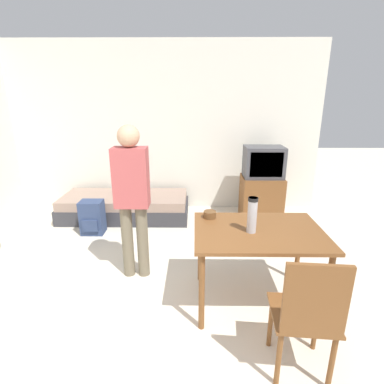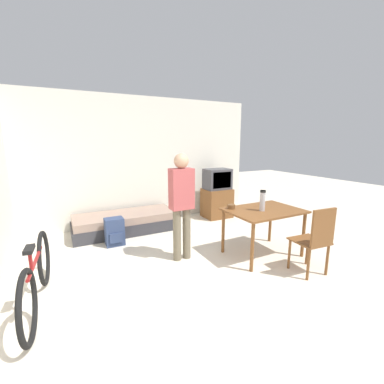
# 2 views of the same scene
# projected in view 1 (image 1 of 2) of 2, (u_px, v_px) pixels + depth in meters

# --- Properties ---
(wall_back) EXTENTS (5.53, 0.06, 2.70)m
(wall_back) POSITION_uv_depth(u_px,v_px,m) (151.00, 129.00, 4.91)
(wall_back) COLOR silver
(wall_back) RESTS_ON ground_plane
(daybed) EXTENTS (1.99, 0.81, 0.37)m
(daybed) POSITION_uv_depth(u_px,v_px,m) (125.00, 206.00, 4.78)
(daybed) COLOR #333338
(daybed) RESTS_ON ground_plane
(tv) EXTENTS (0.62, 0.52, 1.14)m
(tv) POSITION_uv_depth(u_px,v_px,m) (262.00, 186.00, 4.65)
(tv) COLOR brown
(tv) RESTS_ON ground_plane
(dining_table) EXTENTS (1.13, 0.82, 0.74)m
(dining_table) POSITION_uv_depth(u_px,v_px,m) (258.00, 239.00, 2.66)
(dining_table) COLOR brown
(dining_table) RESTS_ON ground_plane
(wooden_chair) EXTENTS (0.45, 0.45, 0.95)m
(wooden_chair) POSITION_uv_depth(u_px,v_px,m) (308.00, 314.00, 1.92)
(wooden_chair) COLOR brown
(wooden_chair) RESTS_ON ground_plane
(person_standing) EXTENTS (0.34, 0.22, 1.61)m
(person_standing) POSITION_uv_depth(u_px,v_px,m) (132.00, 193.00, 3.01)
(person_standing) COLOR #6B604C
(person_standing) RESTS_ON ground_plane
(thermos_flask) EXTENTS (0.08, 0.08, 0.32)m
(thermos_flask) POSITION_uv_depth(u_px,v_px,m) (252.00, 214.00, 2.54)
(thermos_flask) COLOR #B7B7BC
(thermos_flask) RESTS_ON dining_table
(mate_bowl) EXTENTS (0.12, 0.12, 0.07)m
(mate_bowl) POSITION_uv_depth(u_px,v_px,m) (210.00, 215.00, 2.88)
(mate_bowl) COLOR brown
(mate_bowl) RESTS_ON dining_table
(backpack) EXTENTS (0.31, 0.27, 0.48)m
(backpack) POSITION_uv_depth(u_px,v_px,m) (92.00, 218.00, 4.20)
(backpack) COLOR navy
(backpack) RESTS_ON ground_plane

